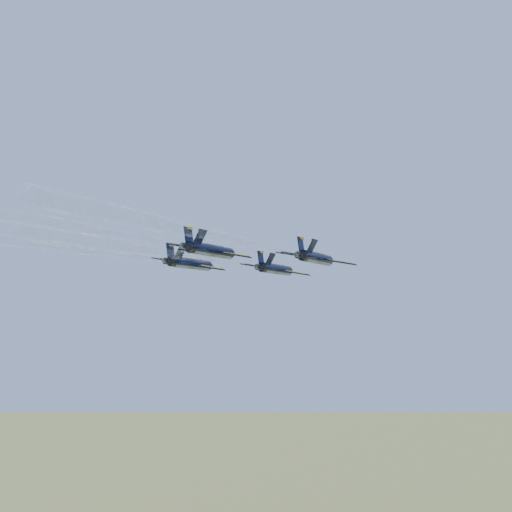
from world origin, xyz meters
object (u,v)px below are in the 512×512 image
Objects in this scene: jet_left at (191,264)px; jet_right at (317,258)px; jet_slot at (211,251)px; jet_lead at (276,269)px.

jet_left is 1.00× the size of jet_right.
jet_left is 1.00× the size of jet_slot.
jet_right is 18.80m from jet_slot.
jet_right and jet_slot have the same top height.
jet_slot is at bearing -129.32° from jet_right.
jet_right is (14.40, -9.01, 0.00)m from jet_lead.
jet_left is 22.28m from jet_right.
jet_lead is at bearing 51.56° from jet_left.
jet_left is at bearing -128.44° from jet_lead.
jet_slot is (13.49, -10.40, 0.00)m from jet_left.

